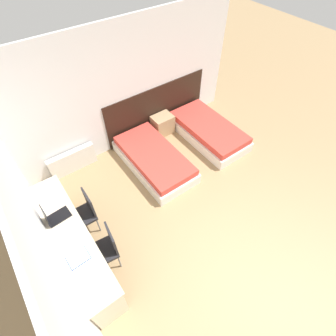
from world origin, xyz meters
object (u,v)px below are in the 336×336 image
object	(u,v)px
nightstand	(163,125)
laptop	(54,216)
chair_near_laptop	(85,212)
chair_near_notebook	(106,247)
bed_near_window	(154,159)
bed_near_door	(208,131)

from	to	relation	value
nightstand	laptop	xyz separation A→B (m)	(-2.99, -1.37, 0.59)
chair_near_laptop	chair_near_notebook	xyz separation A→B (m)	(-0.00, -0.77, 0.00)
nightstand	chair_near_laptop	world-z (taller)	chair_near_laptop
chair_near_notebook	nightstand	bearing A→B (deg)	46.60
bed_near_window	laptop	world-z (taller)	laptop
bed_near_window	chair_near_laptop	size ratio (longest dim) A/B	2.13
bed_near_door	chair_near_laptop	size ratio (longest dim) A/B	2.13
nightstand	chair_near_laptop	bearing A→B (deg)	-152.23
bed_near_window	chair_near_notebook	world-z (taller)	chair_near_notebook
bed_near_window	chair_near_laptop	bearing A→B (deg)	-162.45
chair_near_laptop	chair_near_notebook	distance (m)	0.77
bed_near_door	bed_near_window	bearing A→B (deg)	180.00
bed_near_window	laptop	size ratio (longest dim) A/B	5.27
bed_near_window	bed_near_door	size ratio (longest dim) A/B	1.00
bed_near_window	bed_near_door	xyz separation A→B (m)	(1.56, 0.00, 0.00)
bed_near_door	laptop	xyz separation A→B (m)	(-3.77, -0.59, 0.64)
bed_near_door	chair_near_laptop	xyz separation A→B (m)	(-3.34, -0.56, 0.31)
nightstand	chair_near_notebook	distance (m)	3.33
chair_near_laptop	laptop	distance (m)	0.54
bed_near_door	chair_near_notebook	world-z (taller)	chair_near_notebook
bed_near_window	chair_near_notebook	bearing A→B (deg)	-143.06
bed_near_window	chair_near_notebook	size ratio (longest dim) A/B	2.13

